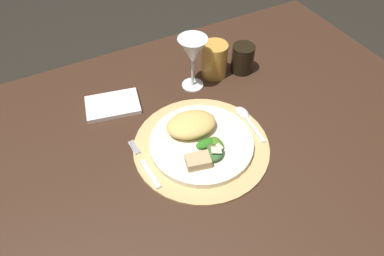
{
  "coord_description": "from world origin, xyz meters",
  "views": [
    {
      "loc": [
        -0.23,
        -0.51,
        1.43
      ],
      "look_at": [
        0.05,
        0.03,
        0.77
      ],
      "focal_mm": 33.02,
      "sensor_mm": 36.0,
      "label": 1
    }
  ],
  "objects": [
    {
      "name": "dark_tumbler",
      "position": [
        0.31,
        0.19,
        0.79
      ],
      "size": [
        0.07,
        0.07,
        0.09
      ],
      "primitive_type": "cylinder",
      "color": "black",
      "rests_on": "dining_table"
    },
    {
      "name": "dining_table",
      "position": [
        0.0,
        0.0,
        0.6
      ],
      "size": [
        1.47,
        0.91,
        0.75
      ],
      "color": "#3B2519",
      "rests_on": "ground"
    },
    {
      "name": "bread_piece",
      "position": [
        0.01,
        -0.08,
        0.78
      ],
      "size": [
        0.06,
        0.05,
        0.02
      ],
      "primitive_type": "cube",
      "rotation": [
        0.0,
        0.0,
        2.91
      ],
      "color": "tan",
      "rests_on": "dinner_plate"
    },
    {
      "name": "fork",
      "position": [
        -0.09,
        -0.02,
        0.76
      ],
      "size": [
        0.02,
        0.16,
        0.0
      ],
      "color": "silver",
      "rests_on": "placemat"
    },
    {
      "name": "napkin",
      "position": [
        -0.09,
        0.21,
        0.76
      ],
      "size": [
        0.16,
        0.13,
        0.01
      ],
      "primitive_type": "cube",
      "rotation": [
        0.0,
        0.0,
        -0.21
      ],
      "color": "white",
      "rests_on": "dining_table"
    },
    {
      "name": "spoon",
      "position": [
        0.2,
        0.0,
        0.76
      ],
      "size": [
        0.03,
        0.14,
        0.01
      ],
      "color": "silver",
      "rests_on": "placemat"
    },
    {
      "name": "salad_greens",
      "position": [
        0.06,
        -0.07,
        0.78
      ],
      "size": [
        0.07,
        0.08,
        0.03
      ],
      "color": "#296E19",
      "rests_on": "dinner_plate"
    },
    {
      "name": "pasta_serving",
      "position": [
        0.05,
        0.02,
        0.79
      ],
      "size": [
        0.14,
        0.11,
        0.04
      ],
      "primitive_type": "ellipsoid",
      "rotation": [
        0.0,
        0.0,
        6.14
      ],
      "color": "#DFBB62",
      "rests_on": "dinner_plate"
    },
    {
      "name": "dinner_plate",
      "position": [
        0.05,
        -0.02,
        0.76
      ],
      "size": [
        0.26,
        0.26,
        0.02
      ],
      "primitive_type": "cylinder",
      "color": "#EBE4C8",
      "rests_on": "placemat"
    },
    {
      "name": "amber_tumbler",
      "position": [
        0.22,
        0.21,
        0.8
      ],
      "size": [
        0.07,
        0.07,
        0.1
      ],
      "primitive_type": "cylinder",
      "color": "gold",
      "rests_on": "dining_table"
    },
    {
      "name": "wine_glass",
      "position": [
        0.14,
        0.19,
        0.87
      ],
      "size": [
        0.08,
        0.08,
        0.16
      ],
      "color": "silver",
      "rests_on": "dining_table"
    },
    {
      "name": "placemat",
      "position": [
        0.05,
        -0.02,
        0.75
      ],
      "size": [
        0.34,
        0.34,
        0.01
      ],
      "primitive_type": "cylinder",
      "color": "tan",
      "rests_on": "dining_table"
    }
  ]
}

